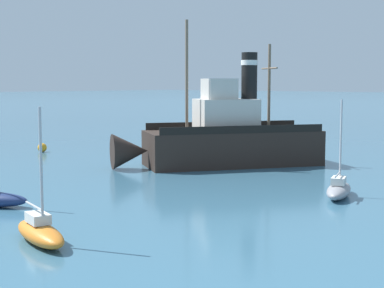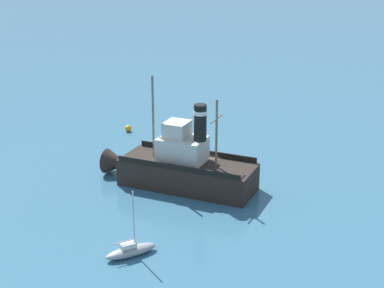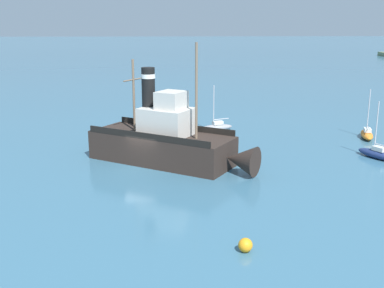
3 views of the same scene
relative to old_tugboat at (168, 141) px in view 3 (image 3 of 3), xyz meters
name	(u,v)px [view 3 (image 3 of 3)]	position (x,y,z in m)	size (l,w,h in m)	color
ground_plane	(140,167)	(1.19, -2.24, -1.83)	(600.00, 600.00, 0.00)	#38667F
old_tugboat	(168,141)	(0.00, 0.00, 0.00)	(10.48, 14.01, 9.90)	#2D231E
sailboat_grey	(216,127)	(-11.50, 5.08, -1.40)	(2.41, 3.94, 4.90)	gray
sailboat_orange	(367,134)	(-7.64, 19.91, -1.40)	(3.95, 2.03, 4.90)	orange
sailboat_navy	(377,153)	(-0.52, 17.93, -1.40)	(3.86, 2.80, 4.90)	navy
mooring_buoy	(245,245)	(16.05, 4.04, -1.46)	(0.75, 0.75, 0.75)	orange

